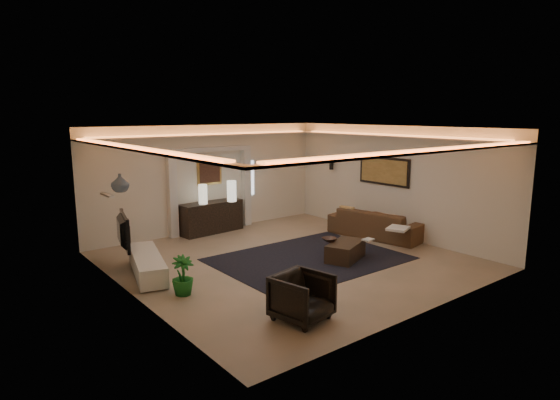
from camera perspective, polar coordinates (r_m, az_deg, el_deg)
floor at (r=10.52m, az=1.17°, el=-7.31°), size 7.00×7.00×0.00m
ceiling at (r=10.02m, az=1.23°, el=8.68°), size 7.00×7.00×0.00m
wall_back at (r=13.04m, az=-8.59°, el=2.60°), size 7.00×0.00×7.00m
wall_front at (r=7.84m, az=17.63°, el=-3.05°), size 7.00×0.00×7.00m
wall_left at (r=8.45m, az=-17.54°, el=-2.09°), size 0.00×7.00×7.00m
wall_right at (r=12.65m, az=13.58°, el=2.19°), size 0.00×7.00×7.00m
cove_soffit at (r=10.03m, az=1.22°, el=7.09°), size 7.00×7.00×0.04m
daylight_slit at (r=13.74m, az=-3.63°, el=2.68°), size 0.25×0.03×1.00m
area_rug at (r=10.62m, az=3.54°, el=-7.11°), size 4.00×3.00×0.01m
pilaster_left at (r=12.48m, az=-12.91°, el=0.48°), size 0.22×0.20×2.20m
pilaster_right at (r=13.60m, az=-4.13°, el=1.53°), size 0.22×0.20×2.20m
alcove_header at (r=12.87m, az=-8.47°, el=6.09°), size 2.52×0.20×0.12m
painting_frame at (r=12.99m, az=-8.55°, el=3.46°), size 0.74×0.04×0.74m
painting_canvas at (r=12.96m, az=-8.49°, el=3.45°), size 0.62×0.02×0.62m
art_panel_frame at (r=12.78m, az=12.49°, el=3.45°), size 0.04×1.64×0.74m
art_panel_gold at (r=12.76m, az=12.42°, el=3.44°), size 0.02×1.50×0.62m
wall_sconce at (r=14.00m, az=6.24°, el=4.15°), size 0.12×0.12×0.22m
wall_niche at (r=9.73m, az=-20.20°, el=0.58°), size 0.10×0.55×0.04m
console at (r=12.96m, az=-8.33°, el=-2.16°), size 1.82×0.71×0.89m
lamp_left at (r=12.60m, az=-9.31°, el=0.65°), size 0.31×0.31×0.52m
lamp_right at (r=12.84m, az=-5.87°, el=0.92°), size 0.27×0.27×0.57m
media_ledge at (r=9.93m, az=-15.79°, el=-7.46°), size 1.05×2.14×0.39m
tv at (r=10.42m, az=-18.98°, el=-3.43°), size 1.26×0.47×0.72m
figurine at (r=10.75m, az=-18.03°, el=-3.90°), size 0.15×0.15×0.38m
ginger_jar at (r=9.86m, az=-18.80°, el=1.98°), size 0.44×0.44×0.37m
plant at (r=8.69m, az=-11.70°, el=-8.97°), size 0.40×0.40×0.71m
sofa at (r=12.62m, az=11.59°, el=-2.79°), size 2.60×1.41×0.72m
throw_blanket at (r=11.40m, az=14.10°, el=-3.35°), size 0.66×0.61×0.06m
throw_pillow at (r=12.75m, az=8.09°, el=-1.67°), size 0.20×0.42×0.41m
coffee_table at (r=10.60m, az=7.92°, el=-6.12°), size 1.19×0.94×0.39m
bowl at (r=10.57m, az=6.01°, el=-4.73°), size 0.38×0.38×0.08m
magazine at (r=10.79m, az=10.62°, el=-4.68°), size 0.28×0.22×0.03m
armchair at (r=7.54m, az=2.70°, el=-11.68°), size 0.95×0.97×0.75m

